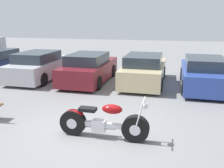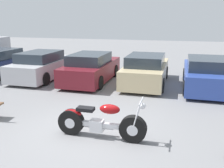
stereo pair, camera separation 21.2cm
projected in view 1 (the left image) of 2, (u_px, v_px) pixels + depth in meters
The scene contains 6 objects.
ground_plane at pixel (90, 131), 6.81m from camera, with size 60.00×60.00×0.00m, color slate.
motorcycle at pixel (102, 122), 6.33m from camera, with size 2.33×0.62×1.10m.
parked_car_silver at pixel (40, 66), 12.58m from camera, with size 1.85×4.25×1.39m.
parked_car_maroon at pixel (89, 69), 11.98m from camera, with size 1.85×4.25×1.39m.
parked_car_champagne at pixel (144, 70), 11.61m from camera, with size 1.85×4.25×1.39m.
parked_car_blue at pixel (204, 74), 10.84m from camera, with size 1.85×4.25×1.39m.
Camera 1 is at (2.07, -5.93, 2.97)m, focal length 40.00 mm.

